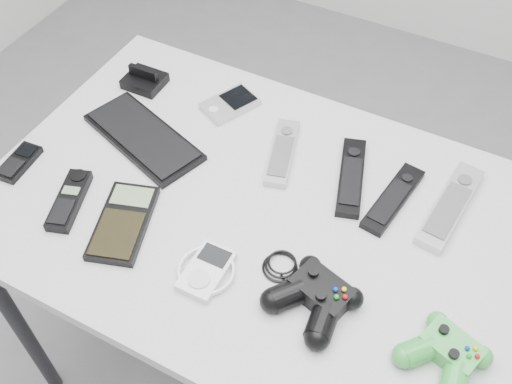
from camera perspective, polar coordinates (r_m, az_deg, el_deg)
The scene contains 15 objects.
floor at distance 1.91m, azimuth 0.71°, elevation -13.73°, with size 3.50×3.50×0.00m, color slate.
desk at distance 1.25m, azimuth 1.06°, elevation -3.77°, with size 1.15×0.74×0.77m.
pda_keyboard at distance 1.35m, azimuth -10.67°, elevation 5.21°, with size 0.29×0.12×0.02m, color black.
dock_bracket at distance 1.48m, azimuth -10.63°, elevation 10.75°, with size 0.09×0.08×0.05m, color black.
pda at distance 1.41m, azimuth -2.51°, elevation 8.41°, with size 0.08×0.12×0.02m, color #ABABB2.
remote_silver_a at distance 1.29m, azimuth 2.51°, elevation 3.83°, with size 0.05×0.19×0.02m, color #ABABB2.
remote_black_a at distance 1.26m, azimuth 9.06°, elevation 1.49°, with size 0.05×0.21×0.02m, color black.
remote_black_b at distance 1.24m, azimuth 12.95°, elevation -0.57°, with size 0.05×0.20×0.02m, color black.
remote_silver_b at distance 1.25m, azimuth 18.05°, elevation -1.23°, with size 0.05×0.24×0.02m, color #B2B1B8.
mobile_phone at distance 1.37m, azimuth -21.67°, elevation 2.67°, with size 0.05×0.11×0.02m, color black.
cordless_handset at distance 1.26m, azimuth -17.37°, elevation -0.74°, with size 0.05×0.15×0.02m, color black.
calculator at distance 1.20m, azimuth -12.53°, elevation -2.82°, with size 0.10×0.19×0.02m, color black.
mp3_player at distance 1.11m, azimuth -4.76°, elevation -7.46°, with size 0.11×0.11×0.02m, color silver.
controller_black at distance 1.06m, azimuth 5.73°, elevation -9.81°, with size 0.25×0.16×0.05m, color black, non-canonical shape.
controller_green at distance 1.06m, azimuth 17.69°, elevation -14.39°, with size 0.13×0.14×0.05m, color #238123, non-canonical shape.
Camera 1 is at (0.37, -0.76, 1.71)m, focal length 42.00 mm.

